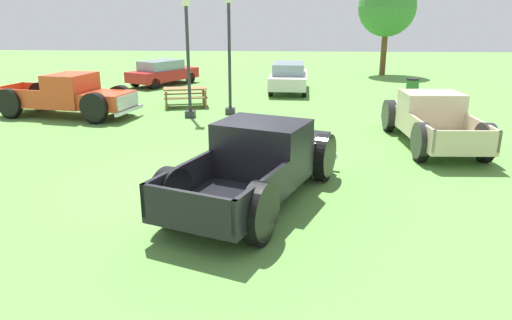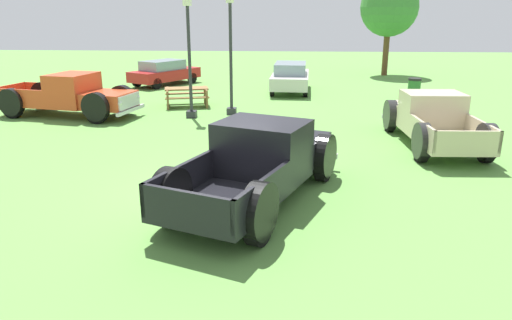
% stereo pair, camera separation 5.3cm
% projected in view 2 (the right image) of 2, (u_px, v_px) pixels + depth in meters
% --- Properties ---
extents(ground_plane, '(80.00, 80.00, 0.00)m').
position_uv_depth(ground_plane, '(215.00, 191.00, 10.59)').
color(ground_plane, '#5B9342').
extents(pickup_truck_foreground, '(3.76, 5.69, 1.64)m').
position_uv_depth(pickup_truck_foreground, '(264.00, 160.00, 10.17)').
color(pickup_truck_foreground, black).
rests_on(pickup_truck_foreground, ground_plane).
extents(pickup_truck_behind_left, '(2.14, 5.11, 1.54)m').
position_uv_depth(pickup_truck_behind_left, '(430.00, 119.00, 14.38)').
color(pickup_truck_behind_left, '#C6B793').
rests_on(pickup_truck_behind_left, ground_plane).
extents(pickup_truck_behind_right, '(5.60, 2.97, 1.63)m').
position_uv_depth(pickup_truck_behind_right, '(76.00, 96.00, 17.99)').
color(pickup_truck_behind_right, '#D14723').
rests_on(pickup_truck_behind_right, ground_plane).
extents(sedan_distant_a, '(3.49, 4.29, 1.34)m').
position_uv_depth(sedan_distant_a, '(164.00, 72.00, 25.88)').
color(sedan_distant_a, '#B21E1E').
rests_on(sedan_distant_a, ground_plane).
extents(sedan_distant_b, '(1.99, 4.42, 1.45)m').
position_uv_depth(sedan_distant_b, '(290.00, 77.00, 23.64)').
color(sedan_distant_b, silver).
rests_on(sedan_distant_b, ground_plane).
extents(lamp_post_near, '(0.36, 0.36, 4.46)m').
position_uv_depth(lamp_post_near, '(189.00, 55.00, 17.37)').
color(lamp_post_near, '#2D2D33').
rests_on(lamp_post_near, ground_plane).
extents(lamp_post_far, '(0.36, 0.36, 4.57)m').
position_uv_depth(lamp_post_far, '(231.00, 52.00, 17.93)').
color(lamp_post_far, '#2D2D33').
rests_on(lamp_post_far, ground_plane).
extents(picnic_table, '(2.10, 1.86, 0.78)m').
position_uv_depth(picnic_table, '(187.00, 95.00, 20.09)').
color(picnic_table, olive).
rests_on(picnic_table, ground_plane).
extents(trash_can, '(0.59, 0.59, 0.95)m').
position_uv_depth(trash_can, '(414.00, 88.00, 21.78)').
color(trash_can, '#2D6B2D').
rests_on(trash_can, ground_plane).
extents(oak_tree_east, '(3.51, 3.51, 5.86)m').
position_uv_depth(oak_tree_east, '(389.00, 8.00, 29.03)').
color(oak_tree_east, brown).
rests_on(oak_tree_east, ground_plane).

